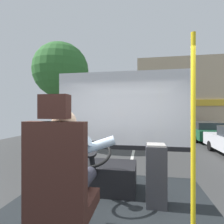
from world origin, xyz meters
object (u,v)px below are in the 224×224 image
fare_box (156,175)px  parked_car_red (183,124)px  steering_console (99,175)px  parked_car_black (172,121)px  handrail_pole (193,135)px  driver_seat (61,190)px  parked_car_green (204,130)px  bus_driver (67,164)px

fare_box → parked_car_red: 15.97m
steering_console → fare_box: bearing=-20.7°
steering_console → parked_car_black: 22.05m
handrail_pole → driver_seat: bearing=-158.2°
fare_box → parked_car_black: 22.21m
fare_box → handrail_pole: bearing=-58.6°
driver_seat → parked_car_black: size_ratio=0.30×
parked_car_green → parked_car_black: 11.58m
steering_console → fare_box: size_ratio=1.42×
bus_driver → parked_car_red: size_ratio=0.19×
steering_console → parked_car_red: bearing=73.4°
driver_seat → handrail_pole: (1.12, 0.45, 0.41)m
handrail_pole → fare_box: 0.82m
parked_car_red → driver_seat: bearing=-105.4°
steering_console → parked_car_red: steering_console is taller
handrail_pole → parked_car_black: size_ratio=0.45×
fare_box → parked_car_black: (3.76, 21.88, -0.38)m
bus_driver → fare_box: bearing=45.6°
handrail_pole → fare_box: (-0.31, 0.50, -0.58)m
driver_seat → bus_driver: size_ratio=1.65×
fare_box → parked_car_green: bearing=69.2°
handrail_pole → fare_box: handrail_pole is taller
steering_console → parked_car_green: size_ratio=0.25×
handrail_pole → parked_car_black: (3.46, 22.38, -0.96)m
handrail_pole → parked_car_black: 22.67m
bus_driver → handrail_pole: size_ratio=0.41×
bus_driver → fare_box: bus_driver is taller
driver_seat → fare_box: bearing=49.4°
handrail_pole → parked_car_red: handrail_pole is taller
driver_seat → steering_console: 1.30m
steering_console → handrail_pole: handrail_pole is taller
driver_seat → steering_console: driver_seat is taller
fare_box → parked_car_black: size_ratio=0.18×
fare_box → driver_seat: bearing=-130.6°
fare_box → parked_car_red: bearing=76.5°
driver_seat → parked_car_red: size_ratio=0.31×
fare_box → parked_car_green: fare_box is taller
driver_seat → fare_box: size_ratio=1.69×
handrail_pole → parked_car_green: (3.60, 10.81, -1.04)m
driver_seat → parked_car_green: bearing=67.2°
driver_seat → parked_car_black: bearing=78.7°
bus_driver → steering_console: size_ratio=0.72×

